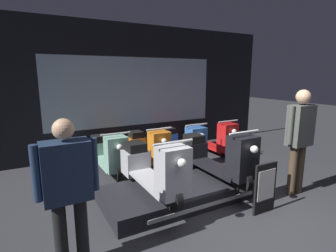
{
  "coord_description": "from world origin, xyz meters",
  "views": [
    {
      "loc": [
        -2.5,
        -2.17,
        1.99
      ],
      "look_at": [
        -0.13,
        2.12,
        1.01
      ],
      "focal_mm": 28.0,
      "sensor_mm": 36.0,
      "label": 1
    }
  ],
  "objects": [
    {
      "name": "scooter_backrow_2",
      "position": [
        0.73,
        3.02,
        0.37
      ],
      "size": [
        0.56,
        1.75,
        0.93
      ],
      "color": "black",
      "rests_on": "ground_plane"
    },
    {
      "name": "scooter_display_left",
      "position": [
        -0.92,
        1.17,
        0.62
      ],
      "size": [
        0.56,
        1.75,
        0.93
      ],
      "color": "black",
      "rests_on": "display_platform"
    },
    {
      "name": "price_sign_board",
      "position": [
        0.42,
        0.24,
        0.38
      ],
      "size": [
        0.41,
        0.04,
        0.75
      ],
      "color": "black",
      "rests_on": "ground_plane"
    },
    {
      "name": "display_platform",
      "position": [
        -0.32,
        1.2,
        0.12
      ],
      "size": [
        2.65,
        1.14,
        0.24
      ],
      "color": "black",
      "rests_on": "ground_plane"
    },
    {
      "name": "person_left_browsing",
      "position": [
        -2.2,
        0.43,
        0.94
      ],
      "size": [
        0.62,
        0.26,
        1.58
      ],
      "color": "black",
      "rests_on": "ground_plane"
    },
    {
      "name": "scooter_backrow_0",
      "position": [
        -1.08,
        3.02,
        0.37
      ],
      "size": [
        0.56,
        1.75,
        0.93
      ],
      "color": "black",
      "rests_on": "ground_plane"
    },
    {
      "name": "person_right_browsing",
      "position": [
        1.39,
        0.43,
        1.04
      ],
      "size": [
        0.58,
        0.24,
        1.75
      ],
      "color": "#473828",
      "rests_on": "ground_plane"
    },
    {
      "name": "scooter_backrow_3",
      "position": [
        1.63,
        3.02,
        0.37
      ],
      "size": [
        0.56,
        1.75,
        0.93
      ],
      "color": "black",
      "rests_on": "ground_plane"
    },
    {
      "name": "scooter_backrow_1",
      "position": [
        -0.17,
        3.02,
        0.37
      ],
      "size": [
        0.56,
        1.75,
        0.93
      ],
      "color": "black",
      "rests_on": "ground_plane"
    },
    {
      "name": "shop_wall_back",
      "position": [
        0.0,
        4.1,
        1.6
      ],
      "size": [
        7.98,
        0.09,
        3.2
      ],
      "color": "black",
      "rests_on": "ground_plane"
    },
    {
      "name": "scooter_display_right",
      "position": [
        0.27,
        1.17,
        0.62
      ],
      "size": [
        0.56,
        1.75,
        0.93
      ],
      "color": "black",
      "rests_on": "display_platform"
    },
    {
      "name": "ground_plane",
      "position": [
        0.0,
        0.0,
        0.0
      ],
      "size": [
        30.0,
        30.0,
        0.0
      ],
      "primitive_type": "plane",
      "color": "#2D2D33"
    }
  ]
}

